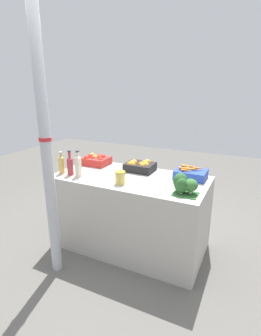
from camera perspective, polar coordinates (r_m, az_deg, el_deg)
The scene contains 11 objects.
ground_plane at distance 3.23m, azimuth 0.00°, elevation -16.37°, with size 10.00×10.00×0.00m, color #605E59.
market_table at distance 3.02m, azimuth 0.00°, elevation -9.60°, with size 1.66×0.83×0.85m, color #B7B2A8.
support_pole at distance 2.46m, azimuth -17.88°, elevation 3.70°, with size 0.11×0.11×2.50m.
apple_crate at distance 3.33m, azimuth -7.58°, elevation 1.82°, with size 0.32×0.26×0.13m.
orange_crate at distance 3.03m, azimuth 2.03°, elevation 0.43°, with size 0.32×0.26×0.13m.
carrot_crate at distance 2.86m, azimuth 12.98°, elevation -1.18°, with size 0.32×0.26×0.13m.
broccoli_pile at distance 2.43m, azimuth 11.32°, elevation -3.44°, with size 0.24×0.18×0.19m.
juice_bottle_golden at distance 3.04m, azimuth -14.80°, elevation 0.82°, with size 0.06×0.06×0.25m.
juice_bottle_ruby at distance 2.96m, azimuth -13.02°, elevation 0.65°, with size 0.07×0.07×0.28m.
juice_bottle_cloudy at distance 2.89m, azimuth -11.32°, elevation 0.57°, with size 0.07×0.07×0.29m.
pickle_jar at distance 2.63m, azimuth -2.27°, elevation -2.08°, with size 0.10×0.10×0.13m.
Camera 1 is at (1.18, -2.42, 1.79)m, focal length 28.00 mm.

